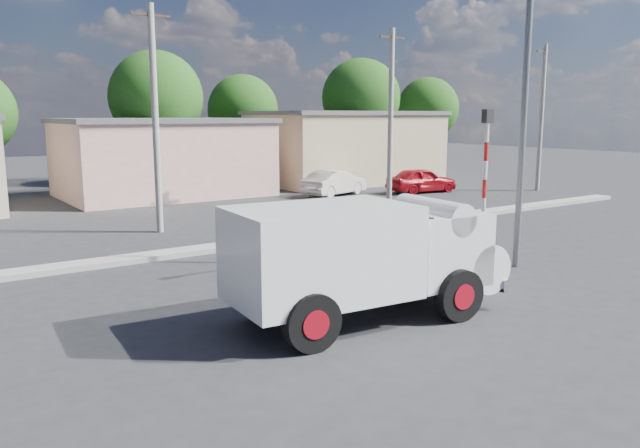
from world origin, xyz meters
TOP-DOWN VIEW (x-y plane):
  - ground_plane at (0.00, 0.00)m, footprint 120.00×120.00m
  - median at (0.00, 8.00)m, footprint 40.00×0.80m
  - truck at (-1.95, 0.07)m, footprint 6.12×2.80m
  - bicycle at (0.50, 1.61)m, footprint 1.90×1.15m
  - cyclist at (0.50, 1.61)m, footprint 0.62×0.77m
  - car_cream at (9.36, 16.78)m, footprint 4.30×2.56m
  - car_red at (14.08, 15.14)m, footprint 4.17×2.10m
  - traffic_pole at (3.20, 1.50)m, footprint 0.28×0.18m
  - streetlight at (4.14, 1.20)m, footprint 2.34×0.22m
  - building_row at (1.10, 22.00)m, footprint 37.80×7.30m
  - tree_row at (7.45, 28.53)m, footprint 51.24×7.43m
  - utility_poles at (3.25, 12.00)m, footprint 35.40×0.24m

SIDE VIEW (x-z plane):
  - ground_plane at x=0.00m, z-range 0.00..0.00m
  - median at x=0.00m, z-range 0.00..0.16m
  - bicycle at x=0.50m, z-range 0.00..0.94m
  - car_cream at x=9.36m, z-range 0.00..1.34m
  - car_red at x=14.08m, z-range 0.00..1.36m
  - cyclist at x=0.50m, z-range 0.00..1.82m
  - truck at x=-1.95m, z-range 0.13..2.59m
  - building_row at x=1.10m, z-range -0.09..4.35m
  - traffic_pole at x=3.20m, z-range 0.41..4.77m
  - utility_poles at x=3.25m, z-range 0.07..8.07m
  - tree_row at x=7.45m, z-range 0.75..9.17m
  - streetlight at x=4.14m, z-range 0.46..9.46m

